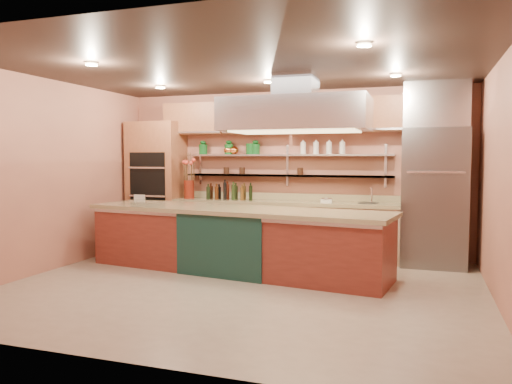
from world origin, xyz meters
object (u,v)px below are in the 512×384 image
(flower_vase, at_px, (189,189))
(copper_kettle, at_px, (234,150))
(refrigerator, at_px, (434,198))
(island, at_px, (235,240))
(kitchen_scale, at_px, (327,199))
(green_canister, at_px, (251,149))

(flower_vase, bearing_deg, copper_kettle, 15.93)
(refrigerator, relative_size, copper_kettle, 11.76)
(island, xyz_separation_m, flower_vase, (-1.38, 1.32, 0.63))
(kitchen_scale, relative_size, copper_kettle, 1.00)
(flower_vase, height_order, green_canister, green_canister)
(copper_kettle, xyz_separation_m, green_canister, (0.31, 0.00, 0.02))
(refrigerator, distance_m, flower_vase, 4.13)
(kitchen_scale, height_order, copper_kettle, copper_kettle)
(refrigerator, xyz_separation_m, kitchen_scale, (-1.65, 0.01, -0.07))
(refrigerator, distance_m, green_canister, 3.14)
(kitchen_scale, distance_m, green_canister, 1.64)
(refrigerator, xyz_separation_m, flower_vase, (-4.13, 0.01, 0.04))
(kitchen_scale, xyz_separation_m, green_canister, (-1.39, 0.22, 0.83))
(flower_vase, relative_size, green_canister, 1.71)
(green_canister, bearing_deg, refrigerator, -4.32)
(flower_vase, bearing_deg, island, -43.86)
(flower_vase, xyz_separation_m, kitchen_scale, (2.48, 0.00, -0.11))
(refrigerator, xyz_separation_m, green_canister, (-3.04, 0.23, 0.76))
(island, xyz_separation_m, green_canister, (-0.29, 1.54, 1.34))
(flower_vase, distance_m, kitchen_scale, 2.48)
(green_canister, bearing_deg, island, -79.25)
(refrigerator, bearing_deg, copper_kettle, 176.08)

